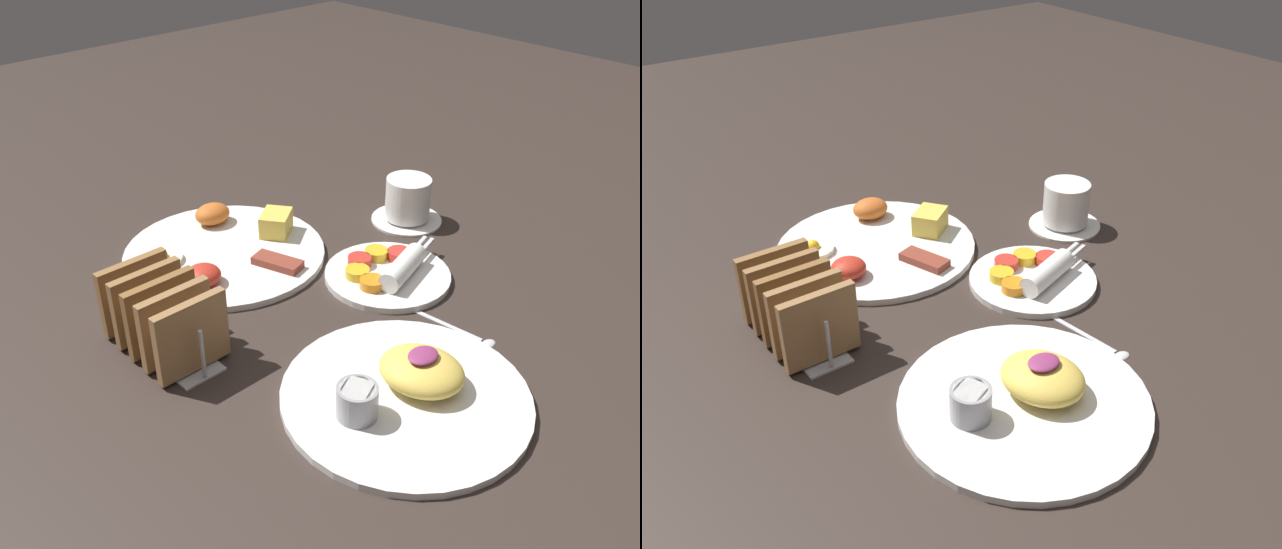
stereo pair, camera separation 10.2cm
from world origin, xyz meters
TOP-DOWN VIEW (x-y plane):
  - ground_plane at (0.00, 0.00)m, footprint 3.00×3.00m
  - plate_breakfast at (0.02, 0.20)m, footprint 0.31×0.31m
  - plate_condiments at (0.15, -0.02)m, footprint 0.20×0.19m
  - plate_foreground at (-0.03, -0.21)m, footprint 0.30×0.30m
  - toast_rack at (-0.18, 0.07)m, footprint 0.10×0.18m
  - coffee_cup at (0.31, 0.09)m, footprint 0.12×0.12m
  - teaspoon at (0.12, -0.18)m, footprint 0.03×0.13m

SIDE VIEW (x-z plane):
  - ground_plane at x=0.00m, z-range 0.00..0.00m
  - teaspoon at x=0.12m, z-range 0.00..0.01m
  - plate_breakfast at x=0.02m, z-range -0.01..0.03m
  - plate_condiments at x=0.15m, z-range -0.01..0.03m
  - plate_foreground at x=-0.03m, z-range -0.01..0.04m
  - coffee_cup at x=0.31m, z-range 0.00..0.08m
  - toast_rack at x=-0.18m, z-range 0.00..0.10m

